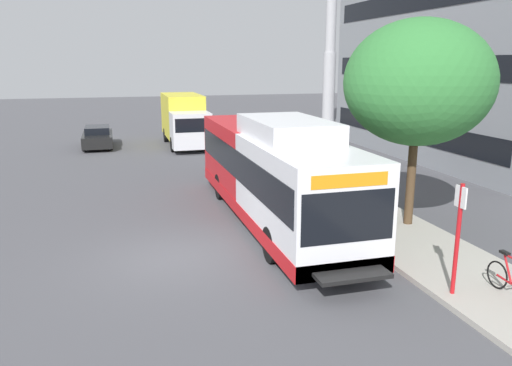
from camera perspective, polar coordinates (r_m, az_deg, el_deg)
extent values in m
plane|color=#4C4C51|center=(21.97, -11.81, -0.75)|extent=(120.00, 120.00, 0.00)
cube|color=#A8A399|center=(21.65, 7.39, -0.59)|extent=(3.00, 56.00, 0.14)
cube|color=white|center=(14.39, 5.35, -1.17)|extent=(2.54, 5.80, 2.73)
cube|color=red|center=(19.77, -0.70, 2.96)|extent=(2.54, 5.80, 2.73)
cube|color=red|center=(17.33, 1.82, -2.48)|extent=(2.57, 11.60, 0.44)
cube|color=black|center=(16.97, 1.86, 2.43)|extent=(2.58, 11.25, 0.96)
cube|color=black|center=(11.83, 10.35, -3.78)|extent=(2.34, 0.10, 1.24)
cube|color=orange|center=(11.59, 10.56, 0.32)|extent=(1.91, 0.08, 0.32)
cube|color=white|center=(15.40, 3.54, 6.16)|extent=(2.16, 4.06, 0.60)
cube|color=black|center=(11.95, 10.92, -10.27)|extent=(1.78, 0.60, 0.10)
cylinder|color=black|center=(13.76, 1.86, -6.99)|extent=(0.30, 1.00, 1.00)
cylinder|color=black|center=(14.57, 10.41, -6.03)|extent=(0.30, 1.00, 1.00)
cylinder|color=black|center=(20.05, -4.03, -0.40)|extent=(0.30, 1.00, 1.00)
cylinder|color=black|center=(20.61, 2.13, 0.02)|extent=(0.30, 1.00, 1.00)
cylinder|color=red|center=(12.23, 21.86, -6.00)|extent=(0.10, 0.10, 2.60)
cube|color=white|center=(11.94, 22.21, -1.48)|extent=(0.04, 0.36, 0.48)
torus|color=black|center=(13.25, 25.65, -9.36)|extent=(0.04, 0.66, 0.66)
cylinder|color=#B2191E|center=(12.95, 26.65, -8.71)|extent=(0.05, 0.34, 0.62)
cylinder|color=#B2191E|center=(13.11, 26.30, -9.76)|extent=(0.05, 0.45, 0.08)
cube|color=black|center=(12.94, 26.37, -7.09)|extent=(0.12, 0.24, 0.06)
cylinder|color=#4C3823|center=(17.03, 17.14, 0.17)|extent=(0.28, 0.28, 2.84)
ellipsoid|color=#337A38|center=(16.62, 17.90, 10.77)|extent=(4.59, 4.59, 3.90)
cube|color=black|center=(33.73, -17.49, 4.82)|extent=(1.80, 4.50, 0.70)
cube|color=black|center=(33.76, -17.55, 5.68)|extent=(1.48, 2.34, 0.56)
cylinder|color=black|center=(32.47, -18.92, 3.98)|extent=(0.20, 0.64, 0.64)
cylinder|color=black|center=(32.42, -16.10, 4.17)|extent=(0.20, 0.64, 0.64)
cylinder|color=black|center=(35.13, -18.73, 4.68)|extent=(0.20, 0.64, 0.64)
cylinder|color=black|center=(35.09, -16.11, 4.85)|extent=(0.20, 0.64, 0.64)
cube|color=silver|center=(30.45, -7.42, 5.97)|extent=(2.30, 2.00, 2.10)
cube|color=yellow|center=(33.83, -8.34, 7.63)|extent=(2.30, 5.00, 2.70)
cube|color=black|center=(29.44, -7.16, 6.50)|extent=(2.07, 0.08, 0.80)
cylinder|color=black|center=(30.88, -9.38, 4.33)|extent=(0.26, 0.92, 0.92)
cylinder|color=black|center=(31.17, -5.61, 4.54)|extent=(0.26, 0.92, 0.92)
cylinder|color=black|center=(34.95, -10.18, 5.37)|extent=(0.26, 0.92, 0.92)
cylinder|color=black|center=(35.21, -6.83, 5.55)|extent=(0.26, 0.92, 0.92)
cube|color=black|center=(32.58, 25.07, 5.89)|extent=(11.65, 16.09, 1.10)
cube|color=black|center=(32.38, 25.67, 11.79)|extent=(11.65, 16.09, 1.10)
cube|color=black|center=(32.52, 26.31, 17.70)|extent=(11.65, 16.09, 1.10)
cylinder|color=#B7B7BC|center=(46.56, 8.26, 10.67)|extent=(1.10, 1.10, 6.13)
cylinder|color=#B7B7BC|center=(46.66, 8.53, 18.21)|extent=(0.91, 0.91, 6.13)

